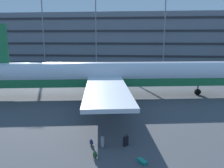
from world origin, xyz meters
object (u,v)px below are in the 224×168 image
Objects in this scene: backpack_small at (95,155)px; backpack_scuffed at (92,142)px; suitcase_upright at (142,161)px; airliner at (109,75)px; suitcase_laid_flat at (126,141)px; suitcase_navy at (103,142)px.

backpack_scuffed is (-0.63, 1.92, -0.03)m from backpack_small.
airliner is at bearing 103.77° from suitcase_upright.
suitcase_navy is at bearing -169.93° from suitcase_laid_flat.
airliner is 15.33m from backpack_scuffed.
suitcase_upright is (1.20, -2.33, -0.30)m from suitcase_laid_flat.
suitcase_laid_flat is 1.88× the size of backpack_scuffed.
backpack_scuffed is (-3.86, 2.22, 0.12)m from suitcase_upright.
airliner is 18.04m from suitcase_upright.
suitcase_upright is at bearing -29.88° from backpack_scuffed.
backpack_scuffed is (-0.90, 0.21, -0.19)m from suitcase_navy.
backpack_scuffed is at bearing 108.15° from backpack_small.
suitcase_laid_flat reaches higher than backpack_small.
backpack_small reaches higher than suitcase_upright.
suitcase_upright is 1.63× the size of backpack_scuffed.
suitcase_navy is at bearing 81.09° from backpack_small.
suitcase_upright is at bearing -34.16° from suitcase_navy.
airliner reaches higher than suitcase_laid_flat.
airliner is at bearing 91.42° from backpack_scuffed.
suitcase_laid_flat is (3.04, -14.96, -2.61)m from airliner.
suitcase_laid_flat is 1.68× the size of backpack_small.
suitcase_navy is at bearing -85.25° from airliner.
suitcase_navy reaches higher than backpack_scuffed.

